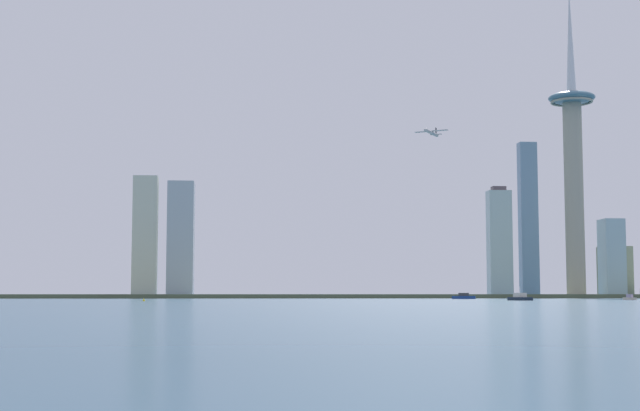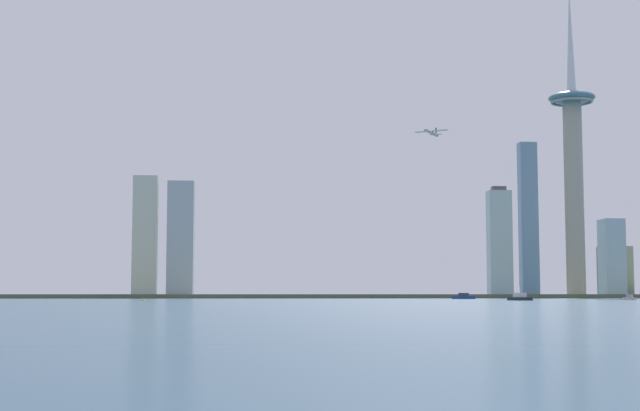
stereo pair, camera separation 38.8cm
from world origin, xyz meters
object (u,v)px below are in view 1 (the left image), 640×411
object	(u,v)px
skyscraper_6	(499,243)
boat_4	(630,298)
skyscraper_3	(145,237)
boat_5	(464,297)
skyscraper_4	(181,240)
boat_3	(520,298)
channel_buoy_0	(144,300)
observation_tower	(573,156)
skyscraper_5	(615,270)
skyscraper_0	(612,258)
skyscraper_2	(528,220)
airplane	(431,132)

from	to	relation	value
skyscraper_6	boat_4	bearing A→B (deg)	-89.63
skyscraper_3	boat_5	bearing A→B (deg)	-33.48
skyscraper_4	boat_3	xyz separation A→B (m)	(223.95, -333.96, -52.64)
boat_5	boat_4	bearing A→B (deg)	143.48
boat_5	channel_buoy_0	xyz separation A→B (m)	(-222.10, -195.17, -0.86)
observation_tower	skyscraper_3	distance (m)	410.10
skyscraper_5	boat_4	world-z (taller)	skyscraper_5
observation_tower	skyscraper_5	bearing A→B (deg)	38.62
observation_tower	skyscraper_5	size ratio (longest dim) A/B	4.95
skyscraper_4	boat_4	size ratio (longest dim) A/B	10.88
skyscraper_4	boat_5	size ratio (longest dim) A/B	5.90
skyscraper_3	boat_4	xyz separation A→B (m)	(343.63, -287.77, -55.54)
skyscraper_5	skyscraper_6	bearing A→B (deg)	-179.98
skyscraper_4	channel_buoy_0	world-z (taller)	skyscraper_4
observation_tower	skyscraper_6	xyz separation A→B (m)	(-60.38, 44.16, -80.63)
skyscraper_0	skyscraper_3	xyz separation A→B (m)	(-440.13, 17.31, 19.58)
skyscraper_0	skyscraper_3	size ratio (longest dim) A/B	0.66
boat_4	skyscraper_3	bearing A→B (deg)	-154.06
boat_4	channel_buoy_0	world-z (taller)	boat_4
skyscraper_5	skyscraper_4	bearing A→B (deg)	-177.48
observation_tower	skyscraper_2	bearing A→B (deg)	113.39
skyscraper_6	airplane	xyz separation A→B (m)	(-83.17, -82.66, 94.76)
skyscraper_5	boat_3	distance (m)	406.37
skyscraper_5	airplane	bearing A→B (deg)	-157.42
skyscraper_3	airplane	xyz separation A→B (m)	(258.45, -63.78, 91.13)
boat_5	channel_buoy_0	bearing A→B (deg)	59.07
skyscraper_5	boat_3	bearing A→B (deg)	-119.59
observation_tower	airplane	world-z (taller)	observation_tower
channel_buoy_0	airplane	bearing A→B (deg)	54.09
boat_3	boat_4	distance (m)	98.02
skyscraper_5	skyscraper_6	xyz separation A→B (m)	(-115.72, -0.04, 26.03)
skyscraper_4	boat_4	xyz separation A→B (m)	(310.53, -287.99, -52.95)
skyscraper_2	boat_5	xyz separation A→B (m)	(-115.27, -207.43, -76.21)
observation_tower	skyscraper_3	xyz separation A→B (m)	(-402.01, 25.29, -77.00)
boat_4	channel_buoy_0	size ratio (longest dim) A/B	6.02
skyscraper_0	airplane	size ratio (longest dim) A/B	2.45
boat_4	skyscraper_2	bearing A→B (deg)	150.17
skyscraper_5	boat_4	distance (m)	328.12
skyscraper_5	boat_5	bearing A→B (deg)	-135.80
skyscraper_6	boat_3	bearing A→B (deg)	-103.49
skyscraper_6	boat_3	distance (m)	366.27
observation_tower	skyscraper_0	size ratio (longest dim) A/B	4.00
boat_4	channel_buoy_0	bearing A→B (deg)	-99.47
skyscraper_4	skyscraper_5	size ratio (longest dim) A/B	1.80
skyscraper_2	boat_3	bearing A→B (deg)	-107.86
boat_3	boat_5	xyz separation A→B (m)	(3.58, 161.38, 0.04)
observation_tower	skyscraper_4	xyz separation A→B (m)	(-368.91, 25.51, -79.59)
boat_5	airplane	distance (m)	182.22
channel_buoy_0	skyscraper_5	bearing A→B (deg)	42.70
skyscraper_2	boat_4	world-z (taller)	skyscraper_2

